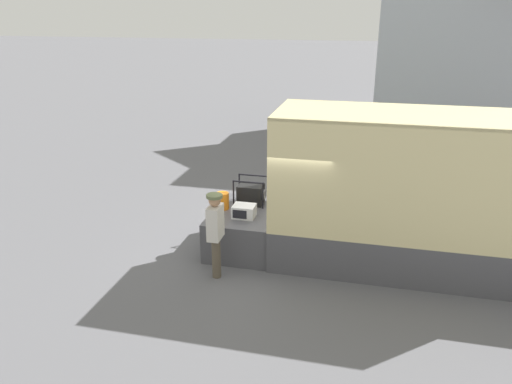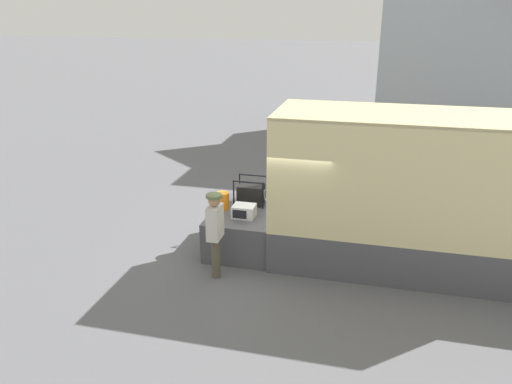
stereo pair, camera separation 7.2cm
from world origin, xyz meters
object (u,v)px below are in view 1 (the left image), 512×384
Objects in this scene: box_truck at (474,231)px; microwave at (244,211)px; portable_generator at (252,194)px; orange_bucket at (222,201)px; worker_person at (215,227)px.

box_truck is 15.08× the size of microwave.
box_truck is 4.81m from portable_generator.
microwave is at bearing -175.88° from box_truck.
worker_person reaches higher than orange_bucket.
portable_generator is at bearing 39.64° from orange_bucket.
box_truck is 4.75m from microwave.
worker_person is at bearing -97.38° from portable_generator.
box_truck is at bearing -0.20° from orange_bucket.
microwave is at bearing -30.84° from orange_bucket.
microwave is at bearing -87.43° from portable_generator.
portable_generator is (-4.78, 0.49, 0.22)m from box_truck.
worker_person is at bearing -78.01° from orange_bucket.
worker_person is (-5.03, -1.46, 0.20)m from box_truck.
orange_bucket is at bearing 149.16° from microwave.
box_truck is at bearing 4.12° from microwave.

